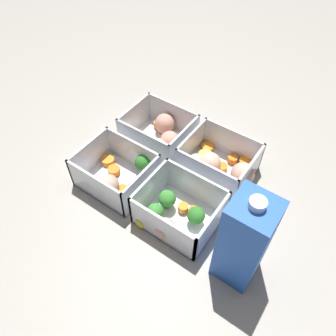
{
  "coord_description": "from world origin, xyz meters",
  "views": [
    {
      "loc": [
        -0.26,
        0.37,
        0.55
      ],
      "look_at": [
        0.0,
        0.0,
        0.03
      ],
      "focal_mm": 35.0,
      "sensor_mm": 36.0,
      "label": 1
    }
  ],
  "objects_px": {
    "container_near_right": "(161,135)",
    "container_far_left": "(175,212)",
    "juice_carton": "(244,241)",
    "container_far_right": "(120,176)",
    "container_near_left": "(219,165)"
  },
  "relations": [
    {
      "from": "container_far_left",
      "to": "container_far_right",
      "type": "relative_size",
      "value": 0.96
    },
    {
      "from": "container_near_right",
      "to": "container_far_right",
      "type": "bearing_deg",
      "value": 90.45
    },
    {
      "from": "container_far_left",
      "to": "juice_carton",
      "type": "bearing_deg",
      "value": 171.23
    },
    {
      "from": "container_far_right",
      "to": "container_far_left",
      "type": "bearing_deg",
      "value": 177.41
    },
    {
      "from": "container_far_left",
      "to": "container_far_right",
      "type": "bearing_deg",
      "value": -2.59
    },
    {
      "from": "container_near_right",
      "to": "container_far_right",
      "type": "xyz_separation_m",
      "value": [
        -0.0,
        0.15,
        0.0
      ]
    },
    {
      "from": "container_near_left",
      "to": "juice_carton",
      "type": "xyz_separation_m",
      "value": [
        -0.13,
        0.17,
        0.07
      ]
    },
    {
      "from": "container_near_right",
      "to": "juice_carton",
      "type": "distance_m",
      "value": 0.34
    },
    {
      "from": "container_near_right",
      "to": "container_far_left",
      "type": "bearing_deg",
      "value": 133.32
    },
    {
      "from": "container_far_right",
      "to": "juice_carton",
      "type": "xyz_separation_m",
      "value": [
        -0.28,
        0.03,
        0.07
      ]
    },
    {
      "from": "container_far_left",
      "to": "container_near_right",
      "type": "bearing_deg",
      "value": -46.68
    },
    {
      "from": "container_near_right",
      "to": "container_far_left",
      "type": "distance_m",
      "value": 0.21
    },
    {
      "from": "container_far_right",
      "to": "juice_carton",
      "type": "distance_m",
      "value": 0.29
    },
    {
      "from": "juice_carton",
      "to": "container_far_right",
      "type": "bearing_deg",
      "value": -5.66
    },
    {
      "from": "container_far_right",
      "to": "juice_carton",
      "type": "bearing_deg",
      "value": 174.34
    }
  ]
}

